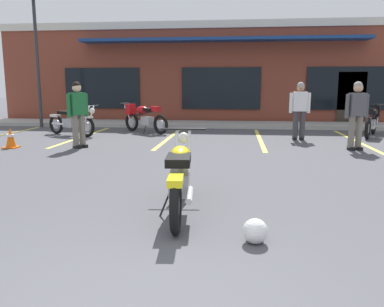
{
  "coord_description": "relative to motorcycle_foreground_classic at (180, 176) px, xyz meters",
  "views": [
    {
      "loc": [
        0.66,
        -2.23,
        1.59
      ],
      "look_at": [
        -0.01,
        3.68,
        0.55
      ],
      "focal_mm": 36.7,
      "sensor_mm": 36.0,
      "label": 1
    }
  ],
  "objects": [
    {
      "name": "ground_plane",
      "position": [
        0.03,
        1.69,
        -0.46
      ],
      "size": [
        80.0,
        80.0,
        0.0
      ],
      "primitive_type": "plane",
      "color": "#47474C"
    },
    {
      "name": "sidewalk_kerb",
      "position": [
        0.03,
        10.56,
        -0.39
      ],
      "size": [
        22.0,
        1.8,
        0.14
      ],
      "primitive_type": "cube",
      "color": "#A8A59E",
      "rests_on": "ground_plane"
    },
    {
      "name": "brick_storefront_building",
      "position": [
        0.03,
        14.42,
        1.62
      ],
      "size": [
        18.9,
        6.43,
        4.15
      ],
      "color": "brown",
      "rests_on": "ground_plane"
    },
    {
      "name": "painted_stall_lines",
      "position": [
        0.03,
        6.96,
        -0.46
      ],
      "size": [
        13.76,
        4.8,
        0.01
      ],
      "color": "#DBCC4C",
      "rests_on": "ground_plane"
    },
    {
      "name": "motorcycle_foreground_classic",
      "position": [
        0.0,
        0.0,
        0.0
      ],
      "size": [
        0.66,
        2.11,
        0.98
      ],
      "color": "black",
      "rests_on": "ground_plane"
    },
    {
      "name": "motorcycle_red_sportbike",
      "position": [
        -2.44,
        8.25,
        0.07
      ],
      "size": [
        1.82,
        1.43,
        0.98
      ],
      "color": "black",
      "rests_on": "ground_plane"
    },
    {
      "name": "motorcycle_black_cruiser",
      "position": [
        -4.51,
        7.16,
        0.0
      ],
      "size": [
        1.95,
        1.21,
        0.98
      ],
      "color": "black",
      "rests_on": "ground_plane"
    },
    {
      "name": "motorcycle_blue_standard",
      "position": [
        4.9,
        8.04,
        0.07
      ],
      "size": [
        1.16,
        1.97,
        0.98
      ],
      "color": "black",
      "rests_on": "ground_plane"
    },
    {
      "name": "person_in_black_shirt",
      "position": [
        -3.31,
        4.83,
        0.49
      ],
      "size": [
        0.43,
        0.55,
        1.68
      ],
      "color": "black",
      "rests_on": "ground_plane"
    },
    {
      "name": "person_in_shorts_foreground",
      "position": [
        3.61,
        5.27,
        0.49
      ],
      "size": [
        0.61,
        0.35,
        1.68
      ],
      "color": "black",
      "rests_on": "ground_plane"
    },
    {
      "name": "person_by_back_row",
      "position": [
        2.5,
        6.93,
        0.49
      ],
      "size": [
        0.6,
        0.28,
        1.68
      ],
      "color": "black",
      "rests_on": "ground_plane"
    },
    {
      "name": "helmet_on_pavement",
      "position": [
        0.9,
        -0.9,
        -0.33
      ],
      "size": [
        0.26,
        0.26,
        0.26
      ],
      "color": "silver",
      "rests_on": "ground_plane"
    },
    {
      "name": "traffic_cone",
      "position": [
        -5.04,
        4.6,
        -0.2
      ],
      "size": [
        0.34,
        0.34,
        0.53
      ],
      "color": "orange",
      "rests_on": "ground_plane"
    },
    {
      "name": "parking_lot_lamp_post",
      "position": [
        -6.71,
        9.35,
        2.68
      ],
      "size": [
        0.24,
        0.76,
        4.83
      ],
      "color": "#2D2D33",
      "rests_on": "ground_plane"
    }
  ]
}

